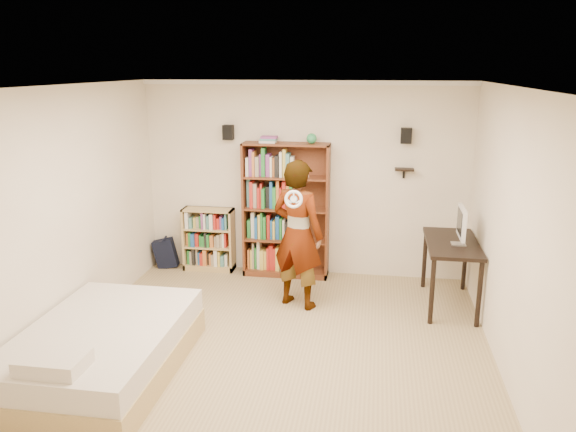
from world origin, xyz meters
name	(u,v)px	position (x,y,z in m)	size (l,w,h in m)	color
ground	(272,356)	(0.00, 0.00, 0.00)	(4.50, 5.00, 0.01)	tan
room_shell	(271,188)	(0.00, 0.00, 1.76)	(4.52, 5.02, 2.71)	white
crown_molding	(270,90)	(0.00, 0.00, 2.67)	(4.50, 5.00, 0.06)	white
speaker_left	(228,132)	(-1.05, 2.40, 2.00)	(0.14, 0.12, 0.20)	black
speaker_right	(406,136)	(1.35, 2.40, 2.00)	(0.14, 0.12, 0.20)	black
wall_shelf	(404,169)	(1.35, 2.41, 1.55)	(0.25, 0.16, 0.03)	black
tall_bookshelf	(286,211)	(-0.23, 2.33, 0.94)	(1.19, 0.35, 1.88)	brown
low_bookshelf	(209,239)	(-1.37, 2.36, 0.46)	(0.73, 0.27, 0.91)	tan
computer_desk	(450,274)	(1.93, 1.59, 0.41)	(0.61, 1.22, 0.83)	black
imac	(460,226)	(1.98, 1.48, 1.06)	(0.09, 0.46, 0.46)	white
daybed	(102,344)	(-1.54, -0.59, 0.31)	(1.37, 2.11, 0.62)	beige
person	(298,234)	(0.08, 1.31, 0.92)	(0.67, 0.44, 1.83)	black
wii_wheel	(294,199)	(0.08, 0.97, 1.43)	(0.21, 0.21, 0.04)	white
navy_bag	(166,253)	(-2.04, 2.34, 0.22)	(0.33, 0.21, 0.44)	black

